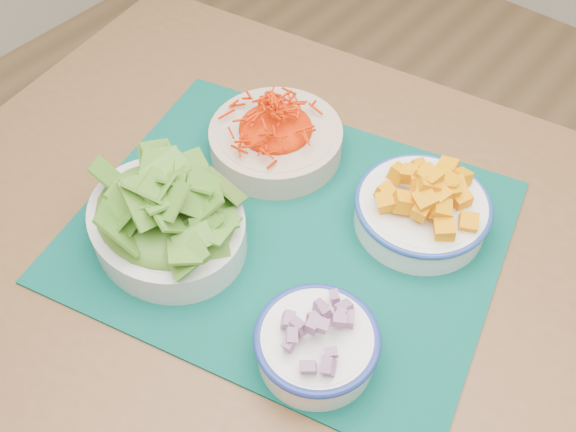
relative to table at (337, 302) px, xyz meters
The scene contains 6 objects.
table is the anchor object (origin of this frame).
placemat 0.13m from the table, behind, with size 0.58×0.47×0.00m, color #01342C.
carrot_bowl 0.27m from the table, 152.42° to the left, with size 0.24×0.24×0.08m.
squash_bowl 0.19m from the table, 72.53° to the left, with size 0.21×0.21×0.10m.
lettuce_bowl 0.28m from the table, 151.52° to the right, with size 0.27×0.24×0.11m.
onion_bowl 0.19m from the table, 66.31° to the right, with size 0.17×0.17×0.08m.
Camera 1 is at (0.34, -0.39, 1.47)m, focal length 40.00 mm.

